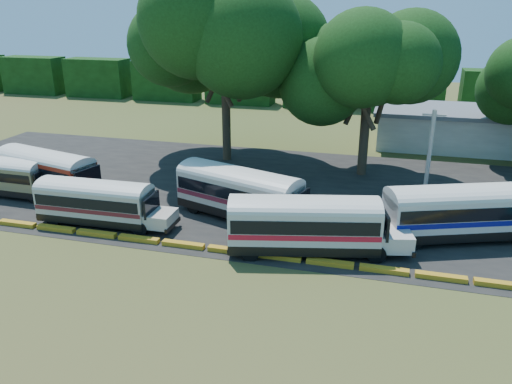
% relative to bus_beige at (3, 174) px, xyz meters
% --- Properties ---
extents(ground, '(160.00, 160.00, 0.00)m').
position_rel_bus_beige_xyz_m(ground, '(18.44, -5.79, -1.72)').
color(ground, '#354F1A').
rests_on(ground, ground).
extents(asphalt_strip, '(64.00, 24.00, 0.02)m').
position_rel_bus_beige_xyz_m(asphalt_strip, '(19.44, 6.21, -1.71)').
color(asphalt_strip, black).
rests_on(asphalt_strip, ground).
extents(curb, '(53.70, 0.45, 0.30)m').
position_rel_bus_beige_xyz_m(curb, '(18.44, -4.79, -1.57)').
color(curb, '#C18B16').
rests_on(curb, ground).
extents(terminal_building, '(19.00, 9.00, 4.00)m').
position_rel_bus_beige_xyz_m(terminal_building, '(36.44, 24.21, 0.31)').
color(terminal_building, silver).
rests_on(terminal_building, ground).
extents(treeline_backdrop, '(130.00, 4.00, 6.00)m').
position_rel_bus_beige_xyz_m(treeline_backdrop, '(18.44, 42.21, 1.28)').
color(treeline_backdrop, black).
rests_on(treeline_backdrop, ground).
extents(bus_beige, '(9.17, 2.43, 3.00)m').
position_rel_bus_beige_xyz_m(bus_beige, '(0.00, 0.00, 0.00)').
color(bus_beige, black).
rests_on(bus_beige, ground).
extents(bus_red, '(10.81, 5.06, 3.45)m').
position_rel_bus_beige_xyz_m(bus_red, '(3.23, 1.18, 0.26)').
color(bus_red, black).
rests_on(bus_red, ground).
extents(bus_cream_west, '(9.49, 2.57, 3.10)m').
position_rel_bus_beige_xyz_m(bus_cream_west, '(10.18, -3.11, 0.03)').
color(bus_cream_west, black).
rests_on(bus_cream_west, ground).
extents(bus_cream_east, '(11.25, 6.07, 3.61)m').
position_rel_bus_beige_xyz_m(bus_cream_east, '(19.16, 0.35, 0.32)').
color(bus_cream_east, black).
rests_on(bus_cream_east, ground).
extents(bus_white_red, '(11.09, 5.00, 3.54)m').
position_rel_bus_beige_xyz_m(bus_white_red, '(24.38, -3.56, 0.28)').
color(bus_white_red, black).
rests_on(bus_white_red, ground).
extents(bus_white_blue, '(11.12, 6.39, 3.58)m').
position_rel_bus_beige_xyz_m(bus_white_blue, '(33.31, 0.75, 0.30)').
color(bus_white_blue, black).
rests_on(bus_white_blue, ground).
extents(tree_west, '(13.08, 13.08, 16.80)m').
position_rel_bus_beige_xyz_m(tree_west, '(13.71, 13.63, 10.25)').
color(tree_west, '#332919').
rests_on(tree_west, ground).
extents(tree_center, '(10.24, 10.24, 13.47)m').
position_rel_bus_beige_xyz_m(tree_center, '(26.53, 12.46, 7.95)').
color(tree_center, '#332919').
rests_on(tree_center, ground).
extents(utility_pole, '(1.60, 0.30, 7.20)m').
position_rel_bus_beige_xyz_m(utility_pole, '(31.44, 5.86, 1.99)').
color(utility_pole, gray).
rests_on(utility_pole, ground).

